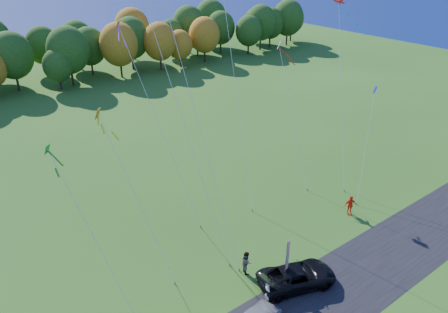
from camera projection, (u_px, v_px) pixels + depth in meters
ground at (274, 272)px, 31.68m from camera, size 160.00×160.00×0.00m
asphalt_strip at (316, 304)px, 28.83m from camera, size 90.00×6.00×0.01m
tree_line at (40, 89)px, 70.75m from camera, size 116.00×12.00×10.00m
black_suv at (297, 276)px, 30.16m from camera, size 6.05×4.22×1.53m
person_tailgate_a at (268, 292)px, 28.72m from camera, size 0.50×0.65×1.60m
person_tailgate_b at (246, 262)px, 31.31m from camera, size 0.92×1.03×1.76m
person_east at (350, 205)px, 38.00m from camera, size 1.15×0.84×1.81m
feather_flag at (287, 259)px, 29.25m from camera, size 0.49×0.26×3.98m
kite_delta_blue at (165, 64)px, 29.09m from camera, size 4.04×11.79×28.93m
kite_parafoil_orange at (229, 38)px, 38.42m from camera, size 6.52×13.43×28.12m
kite_delta_red at (189, 86)px, 29.61m from camera, size 2.25×10.76×24.70m
kite_parafoil_rainbow at (342, 95)px, 41.72m from camera, size 6.00×7.28×16.93m
kite_diamond_yellow at (138, 201)px, 28.90m from camera, size 2.74×5.20×12.51m
kite_diamond_green at (97, 243)px, 25.39m from camera, size 2.79×5.04×11.87m
kite_diamond_white at (293, 116)px, 41.82m from camera, size 2.12×7.09×13.31m
kite_diamond_pink at (161, 128)px, 35.22m from camera, size 2.59×8.35×16.31m
kite_diamond_blue_low at (366, 146)px, 39.67m from camera, size 4.76×3.22×10.01m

